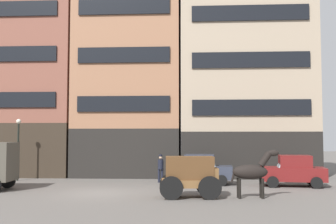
{
  "coord_description": "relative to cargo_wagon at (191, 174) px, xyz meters",
  "views": [
    {
      "loc": [
        4.86,
        -20.77,
        2.95
      ],
      "look_at": [
        3.54,
        1.95,
        4.34
      ],
      "focal_mm": 42.59,
      "sensor_mm": 36.0,
      "label": 1
    }
  ],
  "objects": [
    {
      "name": "ground_plane",
      "position": [
        -4.83,
        1.37,
        -1.15
      ],
      "size": [
        120.0,
        120.0,
        0.0
      ],
      "primitive_type": "plane",
      "color": "#605B56"
    },
    {
      "name": "streetlamp_curbside",
      "position": [
        -11.56,
        6.74,
        1.52
      ],
      "size": [
        0.32,
        0.32,
        4.12
      ],
      "color": "black",
      "rests_on": "ground_plane"
    },
    {
      "name": "draft_horse",
      "position": [
        2.95,
        0.0,
        0.12
      ],
      "size": [
        2.35,
        0.72,
        2.3
      ],
      "color": "black",
      "rests_on": "ground_plane"
    },
    {
      "name": "sedan_light",
      "position": [
        0.66,
        5.49,
        -0.23
      ],
      "size": [
        3.81,
        2.08,
        1.83
      ],
      "color": "#333847",
      "rests_on": "ground_plane"
    },
    {
      "name": "building_center_left",
      "position": [
        -4.72,
        11.11,
        7.84
      ],
      "size": [
        8.29,
        6.25,
        17.88
      ],
      "color": "black",
      "rests_on": "ground_plane"
    },
    {
      "name": "building_center_right",
      "position": [
        4.16,
        11.11,
        5.76
      ],
      "size": [
        10.16,
        6.25,
        13.73
      ],
      "color": "black",
      "rests_on": "ground_plane"
    },
    {
      "name": "pedestrian_officer",
      "position": [
        -1.93,
        6.18,
        -0.17
      ],
      "size": [
        0.5,
        0.5,
        1.79
      ],
      "color": "black",
      "rests_on": "ground_plane"
    },
    {
      "name": "building_far_left",
      "position": [
        -13.71,
        11.11,
        6.06
      ],
      "size": [
        10.39,
        6.25,
        14.33
      ],
      "color": "#33281E",
      "rests_on": "ground_plane"
    },
    {
      "name": "sedan_dark",
      "position": [
        6.04,
        4.67,
        -0.23
      ],
      "size": [
        3.86,
        2.21,
        1.83
      ],
      "color": "maroon",
      "rests_on": "ground_plane"
    },
    {
      "name": "cargo_wagon",
      "position": [
        0.0,
        0.0,
        0.0
      ],
      "size": [
        3.0,
        1.71,
        1.98
      ],
      "color": "brown",
      "rests_on": "ground_plane"
    }
  ]
}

